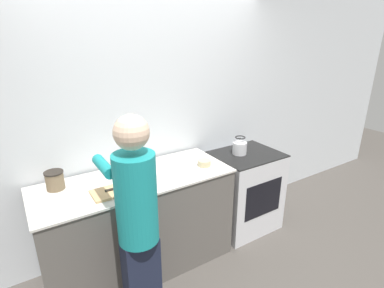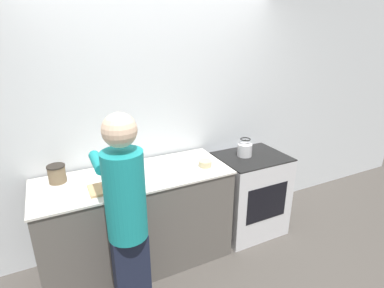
{
  "view_description": "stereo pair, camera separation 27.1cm",
  "coord_description": "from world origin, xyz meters",
  "px_view_note": "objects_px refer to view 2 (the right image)",
  "views": [
    {
      "loc": [
        -1.23,
        -1.92,
        2.12
      ],
      "look_at": [
        0.14,
        0.23,
        1.19
      ],
      "focal_mm": 28.0,
      "sensor_mm": 36.0,
      "label": 1
    },
    {
      "loc": [
        -0.99,
        -2.06,
        2.12
      ],
      "look_at": [
        0.14,
        0.23,
        1.19
      ],
      "focal_mm": 28.0,
      "sensor_mm": 36.0,
      "label": 2
    }
  ],
  "objects_px": {
    "oven": "(249,194)",
    "canister_jar": "(57,174)",
    "kettle": "(245,149)",
    "bowl_prep": "(205,164)",
    "cutting_board": "(111,187)",
    "knife": "(116,184)",
    "person": "(126,215)"
  },
  "relations": [
    {
      "from": "knife",
      "to": "bowl_prep",
      "type": "bearing_deg",
      "value": 4.48
    },
    {
      "from": "oven",
      "to": "kettle",
      "type": "height_order",
      "value": "kettle"
    },
    {
      "from": "oven",
      "to": "canister_jar",
      "type": "relative_size",
      "value": 5.89
    },
    {
      "from": "knife",
      "to": "bowl_prep",
      "type": "xyz_separation_m",
      "value": [
        0.86,
        0.02,
        0.01
      ]
    },
    {
      "from": "oven",
      "to": "canister_jar",
      "type": "distance_m",
      "value": 1.98
    },
    {
      "from": "oven",
      "to": "kettle",
      "type": "distance_m",
      "value": 0.54
    },
    {
      "from": "knife",
      "to": "oven",
      "type": "bearing_deg",
      "value": 6.22
    },
    {
      "from": "oven",
      "to": "cutting_board",
      "type": "height_order",
      "value": "cutting_board"
    },
    {
      "from": "oven",
      "to": "knife",
      "type": "bearing_deg",
      "value": -176.61
    },
    {
      "from": "person",
      "to": "bowl_prep",
      "type": "bearing_deg",
      "value": 28.05
    },
    {
      "from": "oven",
      "to": "bowl_prep",
      "type": "bearing_deg",
      "value": -174.15
    },
    {
      "from": "cutting_board",
      "to": "knife",
      "type": "xyz_separation_m",
      "value": [
        0.04,
        0.01,
        0.01
      ]
    },
    {
      "from": "oven",
      "to": "cutting_board",
      "type": "xyz_separation_m",
      "value": [
        -1.5,
        -0.1,
        0.49
      ]
    },
    {
      "from": "cutting_board",
      "to": "oven",
      "type": "bearing_deg",
      "value": 3.74
    },
    {
      "from": "person",
      "to": "canister_jar",
      "type": "relative_size",
      "value": 10.84
    },
    {
      "from": "cutting_board",
      "to": "canister_jar",
      "type": "distance_m",
      "value": 0.5
    },
    {
      "from": "bowl_prep",
      "to": "canister_jar",
      "type": "xyz_separation_m",
      "value": [
        -1.28,
        0.27,
        0.05
      ]
    },
    {
      "from": "cutting_board",
      "to": "canister_jar",
      "type": "xyz_separation_m",
      "value": [
        -0.39,
        0.31,
        0.07
      ]
    },
    {
      "from": "person",
      "to": "cutting_board",
      "type": "relative_size",
      "value": 4.7
    },
    {
      "from": "canister_jar",
      "to": "person",
      "type": "bearing_deg",
      "value": -61.9
    },
    {
      "from": "cutting_board",
      "to": "kettle",
      "type": "distance_m",
      "value": 1.44
    },
    {
      "from": "knife",
      "to": "cutting_board",
      "type": "bearing_deg",
      "value": -160.43
    },
    {
      "from": "knife",
      "to": "bowl_prep",
      "type": "distance_m",
      "value": 0.86
    },
    {
      "from": "bowl_prep",
      "to": "cutting_board",
      "type": "bearing_deg",
      "value": -177.68
    },
    {
      "from": "oven",
      "to": "canister_jar",
      "type": "height_order",
      "value": "canister_jar"
    },
    {
      "from": "oven",
      "to": "person",
      "type": "distance_m",
      "value": 1.66
    },
    {
      "from": "kettle",
      "to": "bowl_prep",
      "type": "distance_m",
      "value": 0.54
    },
    {
      "from": "knife",
      "to": "kettle",
      "type": "distance_m",
      "value": 1.4
    },
    {
      "from": "knife",
      "to": "kettle",
      "type": "bearing_deg",
      "value": 8.15
    },
    {
      "from": "oven",
      "to": "kettle",
      "type": "relative_size",
      "value": 4.69
    },
    {
      "from": "oven",
      "to": "knife",
      "type": "xyz_separation_m",
      "value": [
        -1.47,
        -0.09,
        0.5
      ]
    },
    {
      "from": "cutting_board",
      "to": "bowl_prep",
      "type": "relative_size",
      "value": 2.91
    }
  ]
}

